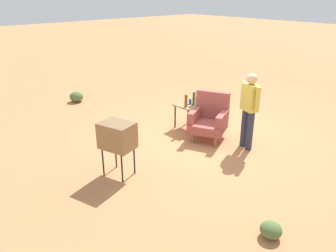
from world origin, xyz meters
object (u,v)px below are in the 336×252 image
object	(u,v)px
armchair	(209,117)
flower_vase	(196,100)
bottle_short_clear	(195,99)
soda_can_blue	(190,101)
person_standing	(249,107)
bottle_tall_amber	(186,101)
side_table	(188,108)
bottle_wine_green	(194,99)
tv_on_stand	(117,136)

from	to	relation	value
armchair	flower_vase	size ratio (longest dim) A/B	4.00
bottle_short_clear	soda_can_blue	bearing A→B (deg)	-112.13
person_standing	bottle_tall_amber	world-z (taller)	person_standing
person_standing	flower_vase	distance (m)	1.42
bottle_tall_amber	armchair	bearing A→B (deg)	9.19
side_table	bottle_wine_green	distance (m)	0.28
tv_on_stand	bottle_short_clear	bearing A→B (deg)	104.45
armchair	bottle_tall_amber	world-z (taller)	armchair
person_standing	bottle_wine_green	bearing A→B (deg)	-177.61
tv_on_stand	bottle_tall_amber	world-z (taller)	tv_on_stand
armchair	soda_can_blue	distance (m)	0.78
side_table	tv_on_stand	bearing A→B (deg)	-73.73
soda_can_blue	bottle_wine_green	bearing A→B (deg)	1.18
tv_on_stand	person_standing	world-z (taller)	person_standing
person_standing	bottle_tall_amber	bearing A→B (deg)	-168.92
tv_on_stand	bottle_wine_green	size ratio (longest dim) A/B	3.22
armchair	person_standing	size ratio (longest dim) A/B	0.65
armchair	bottle_tall_amber	bearing A→B (deg)	-170.81
flower_vase	person_standing	bearing A→B (deg)	3.80
soda_can_blue	flower_vase	size ratio (longest dim) A/B	0.46
armchair	soda_can_blue	bearing A→B (deg)	170.08
side_table	person_standing	size ratio (longest dim) A/B	0.37
person_standing	soda_can_blue	size ratio (longest dim) A/B	13.44
armchair	bottle_short_clear	world-z (taller)	armchair
bottle_wine_green	soda_can_blue	size ratio (longest dim) A/B	2.62
bottle_tall_amber	soda_can_blue	size ratio (longest dim) A/B	2.46
tv_on_stand	person_standing	xyz separation A→B (m)	(0.89, 2.69, 0.16)
tv_on_stand	person_standing	distance (m)	2.84
armchair	bottle_wine_green	bearing A→B (deg)	167.99
armchair	bottle_wine_green	size ratio (longest dim) A/B	3.31
tv_on_stand	flower_vase	bearing A→B (deg)	101.23
person_standing	bottle_short_clear	distance (m)	1.61
bottle_wine_green	armchair	bearing A→B (deg)	-12.01
tv_on_stand	flower_vase	world-z (taller)	tv_on_stand
tv_on_stand	soda_can_blue	world-z (taller)	tv_on_stand
bottle_short_clear	bottle_tall_amber	bearing A→B (deg)	-82.43
bottle_tall_amber	flower_vase	size ratio (longest dim) A/B	1.13
flower_vase	bottle_short_clear	bearing A→B (deg)	143.84
armchair	tv_on_stand	size ratio (longest dim) A/B	1.03
person_standing	soda_can_blue	xyz separation A→B (m)	(-1.64, -0.07, -0.27)
armchair	bottle_short_clear	bearing A→B (deg)	161.05
side_table	bottle_tall_amber	world-z (taller)	bottle_tall_amber
bottle_tall_amber	bottle_short_clear	size ratio (longest dim) A/B	1.50
side_table	bottle_short_clear	distance (m)	0.26
bottle_short_clear	flower_vase	size ratio (longest dim) A/B	0.75
tv_on_stand	soda_can_blue	xyz separation A→B (m)	(-0.75, 2.62, -0.11)
soda_can_blue	flower_vase	xyz separation A→B (m)	(0.23, -0.03, 0.09)
soda_can_blue	side_table	bearing A→B (deg)	-86.47
bottle_wine_green	bottle_tall_amber	bearing A→B (deg)	-97.24
person_standing	armchair	bearing A→B (deg)	-167.53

